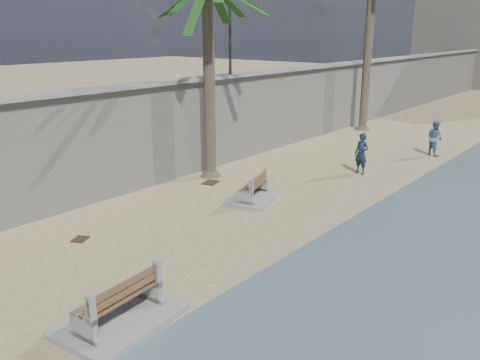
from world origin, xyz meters
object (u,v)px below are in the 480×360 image
Objects in this scene: bench_near at (119,304)px; person_a at (362,151)px; person_b at (435,136)px; bench_far at (253,189)px.

person_a reaches higher than bench_near.
person_a is at bearing 105.15° from person_b.
bench_far is (-2.53, 7.32, -0.06)m from bench_near.
person_b is at bearing 76.32° from bench_far.
bench_far is at bearing 104.65° from person_b.
bench_far is 1.34× the size of person_b.
person_a reaches higher than bench_far.
bench_near is 7.75m from bench_far.
bench_near is 12.50m from person_a.
person_b is (2.41, 9.90, 0.50)m from bench_far.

